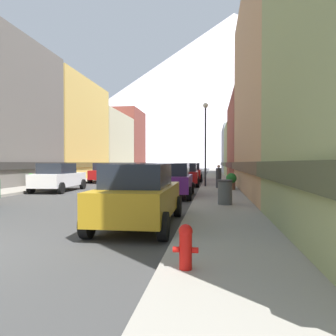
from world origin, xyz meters
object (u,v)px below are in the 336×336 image
Objects in this scene: potted_plant_0 at (31,179)px; streetlamp_right at (205,132)px; car_left_1 at (58,177)px; pedestrian_0 at (95,172)px; car_right_1 at (173,180)px; fire_hydrant_near at (186,245)px; car_driving_0 at (148,170)px; potted_plant_1 at (231,181)px; car_left_2 at (106,173)px; trash_bin_right at (225,192)px; car_right_2 at (186,174)px; car_left_3 at (127,171)px; pedestrian_1 at (219,177)px; car_right_3 at (191,172)px; car_right_0 at (140,195)px.

potted_plant_0 is 0.15× the size of streetlamp_right.
pedestrian_0 is at bearing 101.40° from car_left_1.
car_right_1 is 6.31× the size of fire_hydrant_near.
potted_plant_1 is (8.60, -15.89, -0.20)m from car_driving_0.
car_driving_0 is at bearing 105.76° from car_right_1.
car_left_1 and car_left_2 have the same top height.
car_right_2 is at bearing 102.47° from trash_bin_right.
car_right_1 is at bearing -21.24° from potted_plant_0.
car_left_2 is 4.90× the size of potted_plant_0.
car_right_1 is at bearing -105.32° from streetlamp_right.
streetlamp_right reaches higher than pedestrian_0.
streetlamp_right is (11.60, -8.64, 3.13)m from pedestrian_0.
car_right_2 is at bearing 124.85° from potted_plant_1.
car_left_3 is at bearing 126.45° from streetlamp_right.
pedestrian_1 reaches higher than fire_hydrant_near.
pedestrian_0 is 15.92m from pedestrian_1.
pedestrian_1 is at bearing 87.10° from fire_hydrant_near.
car_left_3 is at bearing -153.41° from car_driving_0.
car_left_2 is at bearing 64.71° from potted_plant_0.
pedestrian_0 is at bearing 125.04° from trash_bin_right.
trash_bin_right is at bearing -55.28° from car_left_2.
potted_plant_0 is (-10.80, -9.71, -0.29)m from car_right_3.
car_left_1 is at bearing -32.84° from potted_plant_0.
trash_bin_right is (10.15, -5.81, -0.26)m from car_left_1.
car_right_0 is 15.96m from potted_plant_0.
potted_plant_1 is 17.25m from pedestrian_0.
pedestrian_0 is (-10.05, 21.84, -0.05)m from car_right_0.
pedestrian_0 is (-11.70, 25.63, 0.33)m from fire_hydrant_near.
car_right_3 is at bearing 57.17° from car_left_1.
car_left_2 is 0.75× the size of streetlamp_right.
potted_plant_1 is 0.66× the size of pedestrian_0.
car_right_2 is at bearing -89.99° from car_right_3.
car_left_1 is 14.02m from car_right_3.
potted_plant_0 is (-3.20, -13.84, -0.29)m from car_left_3.
car_left_1 is 10.86m from potted_plant_1.
trash_bin_right is at bearing -77.53° from car_right_2.
potted_plant_1 is at bearing -57.56° from pedestrian_1.
potted_plant_0 is (-10.80, 4.20, -0.29)m from car_right_1.
potted_plant_1 is (10.80, 1.12, -0.20)m from car_left_1.
car_right_3 is 17.77m from trash_bin_right.
pedestrian_1 is (10.05, 2.30, -0.05)m from car_left_1.
pedestrian_0 reaches higher than trash_bin_right.
car_right_0 is 27.23m from car_driving_0.
car_right_3 is (7.60, -4.13, 0.00)m from car_left_3.
car_left_3 is 8.65m from car_right_3.
potted_plant_1 is at bearing 84.64° from trash_bin_right.
car_driving_0 is 18.07m from potted_plant_1.
car_right_3 is (7.60, 2.94, 0.00)m from car_left_2.
streetlamp_right is at bearing 124.54° from potted_plant_1.
pedestrian_1 is at bearing -75.51° from car_right_3.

